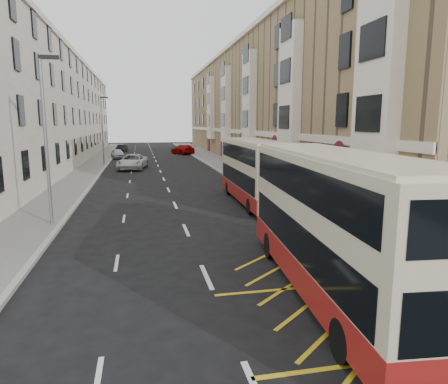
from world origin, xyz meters
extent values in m
plane|color=black|center=(0.00, 0.00, 0.00)|extent=(200.00, 200.00, 0.00)
cube|color=slate|center=(8.00, 30.00, 0.07)|extent=(4.00, 120.00, 0.15)
cube|color=slate|center=(-7.50, 30.00, 0.07)|extent=(3.00, 120.00, 0.15)
cube|color=#9A9A94|center=(6.00, 30.00, 0.07)|extent=(0.25, 120.00, 0.15)
cube|color=#9A9A94|center=(-6.00, 30.00, 0.07)|extent=(0.25, 120.00, 0.15)
cube|color=#917354|center=(15.00, 45.50, 7.50)|extent=(10.00, 79.00, 15.00)
cube|color=white|center=(9.97, 45.50, 4.00)|extent=(0.18, 79.00, 0.50)
cube|color=white|center=(9.90, 45.50, 15.00)|extent=(0.40, 79.00, 0.50)
cube|color=white|center=(9.65, 10.00, 7.50)|extent=(0.80, 3.20, 10.00)
cube|color=white|center=(9.65, 22.00, 7.50)|extent=(0.80, 3.20, 10.00)
cube|color=white|center=(9.65, 34.00, 7.50)|extent=(0.80, 3.20, 10.00)
cube|color=white|center=(9.65, 46.00, 7.50)|extent=(0.80, 3.20, 10.00)
cube|color=white|center=(9.65, 58.00, 7.50)|extent=(0.80, 3.20, 10.00)
cube|color=maroon|center=(9.95, 14.00, 1.70)|extent=(0.20, 1.60, 3.00)
cube|color=maroon|center=(9.95, 26.00, 1.70)|extent=(0.20, 1.60, 3.00)
cube|color=maroon|center=(9.95, 38.00, 1.70)|extent=(0.20, 1.60, 3.00)
cube|color=maroon|center=(9.95, 50.00, 1.70)|extent=(0.20, 1.60, 3.00)
cube|color=maroon|center=(9.95, 62.00, 1.70)|extent=(0.20, 1.60, 3.00)
cube|color=white|center=(-13.50, 45.50, 6.50)|extent=(9.00, 79.00, 13.00)
cube|color=white|center=(-8.97, 45.50, 13.00)|extent=(0.30, 79.00, 0.50)
cylinder|color=red|center=(6.25, 2.50, 0.65)|extent=(0.06, 0.06, 1.00)
cylinder|color=red|center=(6.25, 5.75, 0.65)|extent=(0.06, 0.06, 1.00)
cylinder|color=red|center=(6.25, 9.00, 0.65)|extent=(0.06, 0.06, 1.00)
cube|color=red|center=(6.25, 5.75, 1.13)|extent=(0.05, 6.50, 0.06)
cube|color=red|center=(6.25, 5.75, 0.70)|extent=(0.05, 6.50, 0.06)
cylinder|color=gray|center=(-6.40, 12.00, 4.15)|extent=(0.16, 0.16, 8.00)
cube|color=black|center=(-6.00, 12.00, 8.05)|extent=(0.90, 0.18, 0.18)
cylinder|color=gray|center=(-6.40, 42.00, 4.15)|extent=(0.16, 0.16, 8.00)
cube|color=black|center=(-6.00, 42.00, 8.05)|extent=(0.90, 0.18, 0.18)
cube|color=beige|center=(3.46, 1.95, 2.24)|extent=(3.34, 10.76, 3.80)
cube|color=maroon|center=(3.46, 1.95, 0.77)|extent=(3.37, 10.79, 0.87)
cube|color=black|center=(3.46, 1.95, 1.78)|extent=(3.30, 9.92, 1.06)
cube|color=black|center=(3.46, 1.95, 3.42)|extent=(3.30, 9.92, 0.96)
cube|color=beige|center=(3.46, 1.95, 4.18)|extent=(3.20, 10.33, 0.12)
cube|color=black|center=(3.93, 7.21, 1.83)|extent=(2.04, 0.26, 1.25)
cube|color=black|center=(3.93, 7.21, 3.80)|extent=(1.68, 0.23, 0.43)
cylinder|color=black|center=(2.67, 5.42, 0.48)|extent=(0.35, 0.98, 0.96)
cylinder|color=black|center=(4.84, 5.23, 0.48)|extent=(0.35, 0.98, 0.96)
cylinder|color=black|center=(2.07, -1.32, 0.48)|extent=(0.35, 0.98, 0.96)
cylinder|color=black|center=(4.24, -1.52, 0.48)|extent=(0.35, 0.98, 0.96)
cube|color=beige|center=(5.00, 15.78, 2.12)|extent=(2.52, 10.06, 3.59)
cube|color=maroon|center=(5.00, 15.78, 0.73)|extent=(2.55, 10.09, 0.82)
cube|color=black|center=(5.00, 15.78, 1.68)|extent=(2.54, 9.26, 1.00)
cube|color=black|center=(5.00, 15.78, 3.23)|extent=(2.54, 9.26, 0.91)
cube|color=beige|center=(5.00, 15.78, 3.95)|extent=(2.42, 9.66, 0.11)
cube|color=black|center=(5.12, 20.76, 1.73)|extent=(1.93, 0.12, 1.18)
cube|color=black|center=(5.12, 20.76, 3.59)|extent=(1.59, 0.11, 0.41)
cube|color=black|center=(4.88, 10.79, 1.73)|extent=(1.93, 0.12, 1.09)
cylinder|color=black|center=(4.05, 19.00, 0.45)|extent=(0.28, 0.92, 0.91)
cylinder|color=black|center=(6.11, 18.95, 0.45)|extent=(0.28, 0.92, 0.91)
cylinder|color=black|center=(3.89, 12.60, 0.45)|extent=(0.28, 0.92, 0.91)
cylinder|color=black|center=(5.95, 12.55, 0.45)|extent=(0.28, 0.92, 0.91)
imported|color=black|center=(6.35, 7.86, 1.10)|extent=(1.19, 0.71, 1.89)
imported|color=silver|center=(-2.89, 36.79, 0.82)|extent=(3.69, 6.29, 1.64)
imported|color=#B4B7BC|center=(-5.20, 50.98, 0.69)|extent=(2.39, 4.30, 1.39)
imported|color=black|center=(-5.20, 64.54, 0.65)|extent=(2.09, 4.15, 1.31)
imported|color=#9E0301|center=(4.87, 57.52, 0.78)|extent=(4.02, 5.82, 1.56)
camera|label=1|loc=(-2.01, -8.44, 5.04)|focal=32.00mm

